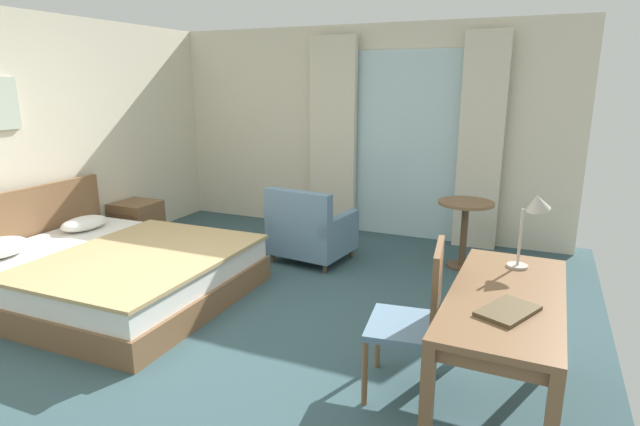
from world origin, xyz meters
TOP-DOWN VIEW (x-y plane):
  - ground at (0.00, 0.00)m, footprint 5.61×6.87m
  - wall_back at (0.00, 3.18)m, footprint 5.21×0.12m
  - balcony_glass_door at (0.62, 3.10)m, footprint 1.36×0.02m
  - curtain_panel_left at (-0.28, 3.00)m, footprint 0.60×0.10m
  - curtain_panel_right at (1.52, 3.00)m, footprint 0.49×0.10m
  - bed at (-1.33, 0.20)m, footprint 2.28×1.94m
  - nightstand at (-2.23, 1.55)m, footprint 0.48×0.48m
  - writing_desk at (2.07, -0.22)m, footprint 0.61×1.42m
  - desk_chair at (1.58, -0.16)m, footprint 0.47×0.53m
  - desk_lamp at (2.16, 0.32)m, footprint 0.22×0.24m
  - closed_book at (2.09, -0.47)m, footprint 0.32×0.38m
  - armchair_by_window at (-0.03, 1.76)m, footprint 0.84×0.79m
  - round_cafe_table at (1.51, 2.24)m, footprint 0.56×0.56m

SIDE VIEW (x-z plane):
  - ground at x=0.00m, z-range -0.10..0.00m
  - bed at x=-1.33m, z-range -0.21..0.68m
  - nightstand at x=-2.23m, z-range 0.00..0.49m
  - armchair_by_window at x=-0.03m, z-range -0.08..0.73m
  - round_cafe_table at x=1.51m, z-range 0.16..0.86m
  - desk_chair at x=1.58m, z-range 0.05..1.02m
  - writing_desk at x=2.07m, z-range 0.29..1.06m
  - closed_book at x=2.09m, z-range 0.77..0.79m
  - desk_lamp at x=2.16m, z-range 0.88..1.35m
  - balcony_glass_door at x=0.62m, z-range 0.00..2.25m
  - curtain_panel_left at x=-0.28m, z-range 0.00..2.43m
  - curtain_panel_right at x=1.52m, z-range 0.00..2.43m
  - wall_back at x=0.00m, z-range 0.00..2.56m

